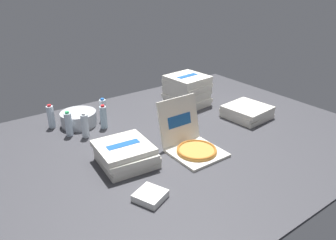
{
  "coord_description": "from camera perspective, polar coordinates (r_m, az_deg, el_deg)",
  "views": [
    {
      "loc": [
        -1.46,
        -1.89,
        1.26
      ],
      "look_at": [
        -0.01,
        0.1,
        0.14
      ],
      "focal_mm": 34.69,
      "sensor_mm": 36.0,
      "label": 1
    }
  ],
  "objects": [
    {
      "name": "ground_plane",
      "position": [
        2.7,
        1.35,
        -3.58
      ],
      "size": [
        3.2,
        2.4,
        0.02
      ],
      "primitive_type": "cube",
      "color": "#38383D"
    },
    {
      "name": "open_pizza_box",
      "position": [
        2.5,
        4.18,
        -4.0
      ],
      "size": [
        0.37,
        0.46,
        0.38
      ],
      "color": "silver",
      "rests_on": "ground_plane"
    },
    {
      "name": "pizza_stack_left_far",
      "position": [
        3.36,
        3.36,
        5.21
      ],
      "size": [
        0.43,
        0.42,
        0.31
      ],
      "color": "silver",
      "rests_on": "ground_plane"
    },
    {
      "name": "pizza_stack_right_mid",
      "position": [
        3.17,
        13.7,
        1.42
      ],
      "size": [
        0.4,
        0.4,
        0.12
      ],
      "color": "silver",
      "rests_on": "ground_plane"
    },
    {
      "name": "pizza_stack_left_mid",
      "position": [
        2.35,
        -7.44,
        -5.99
      ],
      "size": [
        0.42,
        0.43,
        0.16
      ],
      "color": "silver",
      "rests_on": "ground_plane"
    },
    {
      "name": "ice_bucket",
      "position": [
        3.03,
        -15.42,
        0.27
      ],
      "size": [
        0.32,
        0.32,
        0.12
      ],
      "primitive_type": "cylinder",
      "color": "#B7BABF",
      "rests_on": "ground_plane"
    },
    {
      "name": "water_bottle_0",
      "position": [
        2.91,
        -11.27,
        0.51
      ],
      "size": [
        0.06,
        0.06,
        0.22
      ],
      "color": "silver",
      "rests_on": "ground_plane"
    },
    {
      "name": "water_bottle_1",
      "position": [
        2.78,
        -14.38,
        -0.97
      ],
      "size": [
        0.06,
        0.06,
        0.22
      ],
      "color": "white",
      "rests_on": "ground_plane"
    },
    {
      "name": "water_bottle_2",
      "position": [
        3.06,
        -11.32,
        1.75
      ],
      "size": [
        0.06,
        0.06,
        0.22
      ],
      "color": "white",
      "rests_on": "ground_plane"
    },
    {
      "name": "water_bottle_3",
      "position": [
        2.84,
        -17.07,
        -0.7
      ],
      "size": [
        0.06,
        0.06,
        0.22
      ],
      "color": "silver",
      "rests_on": "ground_plane"
    },
    {
      "name": "water_bottle_4",
      "position": [
        3.04,
        -19.88,
        0.56
      ],
      "size": [
        0.06,
        0.06,
        0.22
      ],
      "color": "silver",
      "rests_on": "ground_plane"
    },
    {
      "name": "napkin_pile",
      "position": [
        2.03,
        -3.13,
        -13.15
      ],
      "size": [
        0.22,
        0.22,
        0.05
      ],
      "primitive_type": "cube",
      "rotation": [
        0.0,
        0.0,
        0.39
      ],
      "color": "white",
      "rests_on": "ground_plane"
    }
  ]
}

